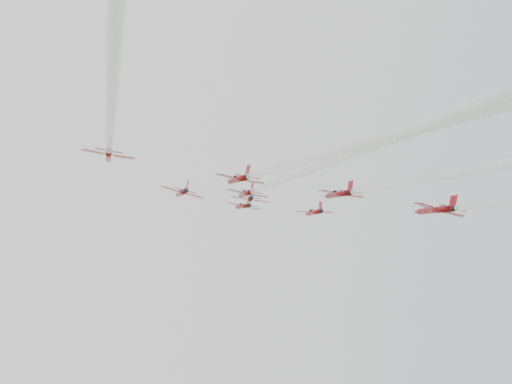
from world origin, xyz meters
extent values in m
cylinder|color=maroon|center=(2.60, 23.21, 143.85)|extent=(1.02, 8.67, 5.33)
cone|color=maroon|center=(2.60, 28.20, 146.55)|extent=(1.02, 2.29, 1.87)
cone|color=black|center=(2.60, 18.63, 141.37)|extent=(1.02, 1.47, 1.43)
ellipsoid|color=black|center=(2.60, 24.87, 145.27)|extent=(0.93, 2.20, 1.71)
cube|color=maroon|center=(0.09, 22.58, 143.45)|extent=(3.83, 2.53, 0.88)
cube|color=maroon|center=(5.11, 22.58, 143.45)|extent=(3.83, 2.53, 0.88)
cube|color=maroon|center=(2.60, 19.08, 142.88)|extent=(0.11, 2.36, 2.43)
cube|color=maroon|center=(1.30, 19.45, 141.81)|extent=(1.84, 1.26, 0.51)
cube|color=maroon|center=(3.90, 19.45, 141.81)|extent=(1.84, 1.26, 0.51)
cylinder|color=#AC101E|center=(-13.55, 15.31, 139.57)|extent=(1.14, 9.64, 5.93)
cone|color=#AC101E|center=(-13.55, 20.86, 142.58)|extent=(1.14, 2.54, 2.08)
cone|color=black|center=(-13.55, 10.22, 136.82)|extent=(1.14, 1.63, 1.59)
ellipsoid|color=black|center=(-13.55, 17.16, 141.16)|extent=(1.03, 2.44, 1.90)
cube|color=#AC101E|center=(-16.34, 14.61, 139.13)|extent=(4.26, 2.82, 0.98)
cube|color=#AC101E|center=(-10.76, 14.61, 139.13)|extent=(4.26, 2.82, 0.98)
cube|color=#AC101E|center=(-13.55, 10.72, 138.50)|extent=(0.12, 2.62, 2.71)
cube|color=#AC101E|center=(-15.00, 11.13, 137.31)|extent=(2.04, 1.40, 0.57)
cube|color=#AC101E|center=(-12.10, 11.13, 137.31)|extent=(2.04, 1.40, 0.57)
cylinder|color=#A30F0F|center=(0.68, 9.46, 136.41)|extent=(1.00, 8.46, 5.20)
cone|color=#A30F0F|center=(0.68, 14.33, 139.04)|extent=(1.00, 2.23, 1.83)
cone|color=black|center=(0.68, 4.99, 133.99)|extent=(1.00, 1.43, 1.40)
ellipsoid|color=black|center=(0.68, 11.08, 137.80)|extent=(0.91, 2.15, 1.67)
cube|color=#A30F0F|center=(-1.77, 8.85, 136.02)|extent=(3.74, 2.47, 0.86)
cube|color=#A30F0F|center=(3.13, 8.85, 136.02)|extent=(3.74, 2.47, 0.86)
cube|color=#A30F0F|center=(0.68, 5.43, 135.46)|extent=(0.11, 2.30, 2.38)
cube|color=#A30F0F|center=(-0.59, 5.79, 134.42)|extent=(1.79, 1.23, 0.50)
cube|color=#A30F0F|center=(1.95, 5.79, 134.42)|extent=(1.79, 1.23, 0.50)
cylinder|color=#B01016|center=(17.46, 14.20, 138.97)|extent=(1.08, 9.11, 5.60)
cone|color=#B01016|center=(17.46, 19.44, 141.81)|extent=(1.08, 2.40, 1.97)
cone|color=black|center=(17.46, 9.38, 136.36)|extent=(1.08, 1.54, 1.50)
ellipsoid|color=black|center=(17.46, 15.94, 140.47)|extent=(0.98, 2.31, 1.80)
cube|color=#B01016|center=(14.82, 13.53, 138.55)|extent=(4.03, 2.66, 0.92)
cube|color=#B01016|center=(20.10, 13.53, 138.55)|extent=(4.03, 2.66, 0.92)
cube|color=#B01016|center=(17.46, 9.85, 137.95)|extent=(0.12, 2.48, 2.56)
cube|color=#B01016|center=(16.09, 10.24, 136.83)|extent=(1.93, 1.32, 0.53)
cube|color=#B01016|center=(18.82, 10.24, 136.83)|extent=(1.93, 1.32, 0.53)
cylinder|color=maroon|center=(-2.26, 1.21, 131.94)|extent=(1.03, 8.70, 5.35)
cone|color=maroon|center=(-2.26, 6.22, 134.65)|extent=(1.03, 2.30, 1.88)
cone|color=black|center=(-2.26, -3.39, 129.45)|extent=(1.03, 1.47, 1.44)
ellipsoid|color=black|center=(-2.26, 2.88, 133.37)|extent=(0.93, 2.21, 1.72)
cube|color=maroon|center=(-4.78, 0.58, 131.54)|extent=(3.85, 2.55, 0.88)
cube|color=maroon|center=(0.27, 0.58, 131.54)|extent=(3.85, 2.55, 0.88)
cube|color=maroon|center=(-2.26, -2.94, 130.97)|extent=(0.11, 2.37, 2.44)
cube|color=maroon|center=(-3.56, -2.57, 129.90)|extent=(1.85, 1.26, 0.51)
cube|color=maroon|center=(-0.95, -2.57, 129.90)|extent=(1.85, 1.26, 0.51)
cylinder|color=white|center=(-2.26, -40.68, 109.27)|extent=(1.31, 74.55, 41.16)
cylinder|color=#AF1410|center=(-30.21, -17.83, 121.63)|extent=(1.00, 8.46, 5.20)
cone|color=#AF1410|center=(-30.21, -12.96, 124.27)|extent=(1.00, 2.23, 1.83)
cone|color=black|center=(-30.21, -22.30, 119.21)|extent=(1.00, 1.43, 1.40)
ellipsoid|color=black|center=(-30.21, -16.21, 123.03)|extent=(0.91, 2.14, 1.67)
cube|color=#AF1410|center=(-32.66, -18.45, 121.25)|extent=(3.74, 2.47, 0.86)
cube|color=#AF1410|center=(-27.76, -18.45, 121.25)|extent=(3.74, 2.47, 0.86)
cube|color=#AF1410|center=(-30.21, -21.86, 120.69)|extent=(0.11, 2.30, 2.37)
cube|color=#AF1410|center=(-31.48, -21.50, 119.65)|extent=(1.79, 1.23, 0.50)
cube|color=#AF1410|center=(-28.94, -21.50, 119.65)|extent=(1.79, 1.23, 0.50)
cylinder|color=white|center=(-30.21, -58.54, 99.60)|extent=(1.27, 72.44, 40.00)
cylinder|color=maroon|center=(-7.70, -14.63, 123.36)|extent=(1.02, 8.68, 5.34)
cone|color=maroon|center=(-7.70, -9.64, 126.07)|extent=(1.02, 2.29, 1.88)
cone|color=black|center=(-7.70, -19.22, 120.88)|extent=(1.02, 1.47, 1.43)
ellipsoid|color=black|center=(-7.70, -12.97, 124.79)|extent=(0.93, 2.20, 1.71)
cube|color=maroon|center=(-10.21, -15.27, 122.97)|extent=(3.84, 2.54, 0.88)
cube|color=maroon|center=(-5.18, -15.27, 122.97)|extent=(3.84, 2.54, 0.88)
cube|color=maroon|center=(-7.70, -18.77, 122.39)|extent=(0.11, 2.36, 2.44)
cube|color=maroon|center=(-9.00, -18.40, 121.32)|extent=(1.84, 1.26, 0.51)
cube|color=maroon|center=(-6.39, -18.40, 121.32)|extent=(1.84, 1.26, 0.51)
cylinder|color=white|center=(-7.70, -56.42, 100.75)|extent=(1.30, 74.36, 41.06)
cylinder|color=maroon|center=(10.46, -16.07, 122.59)|extent=(1.01, 8.54, 5.25)
cone|color=maroon|center=(10.46, -11.15, 125.25)|extent=(1.01, 2.25, 1.85)
cone|color=black|center=(10.46, -20.59, 120.14)|extent=(1.01, 1.45, 1.41)
ellipsoid|color=black|center=(10.46, -14.43, 123.99)|extent=(0.92, 2.17, 1.69)
cube|color=maroon|center=(7.98, -16.69, 122.20)|extent=(3.78, 2.50, 0.87)
cube|color=maroon|center=(12.94, -16.69, 122.20)|extent=(3.78, 2.50, 0.87)
cube|color=maroon|center=(10.46, -20.14, 121.63)|extent=(0.11, 2.32, 2.40)
cube|color=maroon|center=(9.18, -19.78, 120.58)|extent=(1.81, 1.24, 0.50)
cube|color=maroon|center=(11.74, -19.78, 120.58)|extent=(1.81, 1.24, 0.50)
cylinder|color=white|center=(10.46, -57.19, 100.33)|extent=(1.28, 73.18, 40.41)
cylinder|color=maroon|center=(29.74, -15.95, 122.65)|extent=(1.21, 10.25, 6.30)
cone|color=maroon|center=(29.74, -10.05, 125.85)|extent=(1.21, 2.70, 2.22)
cone|color=black|center=(29.74, -21.36, 119.72)|extent=(1.21, 1.74, 1.69)
ellipsoid|color=black|center=(29.74, -13.98, 124.34)|extent=(1.10, 2.60, 2.02)
cube|color=maroon|center=(26.77, -16.69, 122.19)|extent=(4.53, 3.00, 1.04)
cube|color=maroon|center=(32.71, -16.69, 122.19)|extent=(4.53, 3.00, 1.04)
cube|color=maroon|center=(29.74, -20.83, 121.51)|extent=(0.13, 2.79, 2.88)
cube|color=maroon|center=(28.20, -20.40, 120.24)|extent=(2.17, 1.49, 0.60)
cube|color=maroon|center=(31.28, -20.40, 120.24)|extent=(2.17, 1.49, 0.60)
camera|label=1|loc=(-28.85, -102.64, 57.37)|focal=45.00mm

